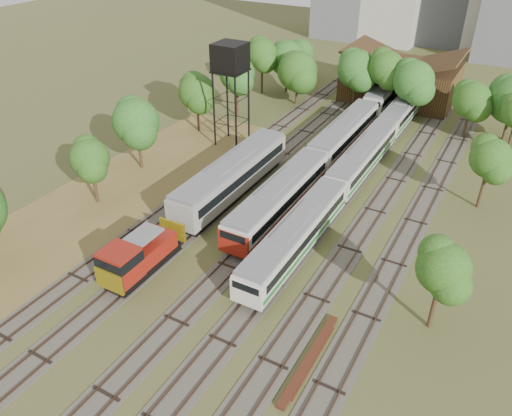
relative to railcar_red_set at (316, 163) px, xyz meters
The scene contains 15 objects.
ground 28.50m from the railcar_red_set, 85.97° to the right, with size 240.00×240.00×0.00m, color #475123.
dry_grass_patch 25.97m from the railcar_red_set, 128.15° to the right, with size 14.00×60.00×0.04m, color brown.
tracks 4.08m from the railcar_red_set, 68.41° to the right, with size 24.60×80.00×0.19m.
railcar_red_set is the anchor object (origin of this frame).
railcar_green_set 5.68m from the railcar_red_set, 45.25° to the left, with size 2.70×52.08×3.33m.
railcar_rear 27.25m from the railcar_red_set, 90.00° to the left, with size 2.77×16.08×3.42m.
shunter_locomotive 23.21m from the railcar_red_set, 104.98° to the right, with size 2.72×8.10×3.56m.
old_grey_coach 9.64m from the railcar_red_set, 128.52° to the right, with size 3.21×18.00×3.98m.
water_tower 15.76m from the railcar_red_set, 164.99° to the left, with size 3.59×3.59×12.40m.
rail_pile_near 25.82m from the railcar_red_set, 67.16° to the right, with size 0.59×8.80×0.29m, color #532817.
rail_pile_far 25.96m from the railcar_red_set, 66.81° to the right, with size 0.43×6.88×0.22m, color #532817.
maintenance_shed 29.64m from the railcar_red_set, 88.07° to the left, with size 16.45×11.55×7.58m.
tree_band_left 19.21m from the railcar_red_set, 164.74° to the right, with size 7.78×74.74×8.50m.
tree_band_far 21.76m from the railcar_red_set, 89.21° to the left, with size 38.31×10.03×9.07m.
tree_band_right 17.37m from the railcar_red_set, ahead, with size 5.30×37.49×7.37m.
Camera 1 is at (16.10, -17.19, 26.50)m, focal length 35.00 mm.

